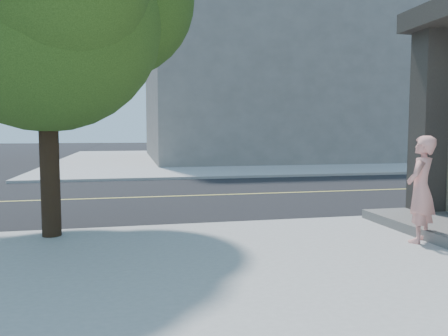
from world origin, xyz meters
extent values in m
cube|color=black|center=(0.00, 4.50, 0.01)|extent=(140.00, 9.00, 0.01)
cube|color=#A2A2A2|center=(13.50, 21.50, 0.06)|extent=(29.00, 25.00, 0.12)
cube|color=#35302B|center=(9.70, -0.50, 2.22)|extent=(0.55, 0.55, 4.20)
cube|color=slate|center=(14.00, 22.00, 7.12)|extent=(18.00, 16.00, 14.00)
imported|color=pink|center=(8.27, -2.26, 1.01)|extent=(0.77, 0.72, 1.77)
cylinder|color=black|center=(2.20, -0.50, 1.77)|extent=(0.33, 0.33, 3.29)
sphere|color=#305018|center=(2.20, -0.50, 3.96)|extent=(4.02, 4.02, 4.02)
camera|label=1|loc=(3.58, -8.56, 1.96)|focal=34.96mm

